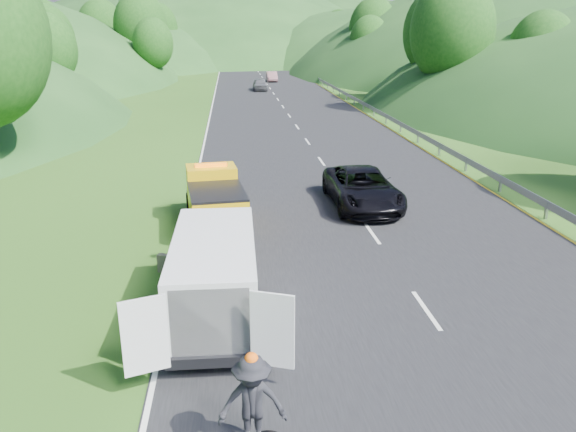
{
  "coord_description": "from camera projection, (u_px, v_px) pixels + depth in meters",
  "views": [
    {
      "loc": [
        -2.06,
        -15.06,
        7.19
      ],
      "look_at": [
        -0.28,
        2.52,
        1.3
      ],
      "focal_mm": 35.0,
      "sensor_mm": 36.0,
      "label": 1
    }
  ],
  "objects": [
    {
      "name": "tree_line_right",
      "position": [
        417.0,
        86.0,
        75.51
      ],
      "size": [
        14.0,
        140.0,
        14.0
      ],
      "primitive_type": null,
      "color": "#28581A",
      "rests_on": "ground"
    },
    {
      "name": "road_surface",
      "position": [
        283.0,
        107.0,
        54.73
      ],
      "size": [
        14.0,
        200.0,
        0.02
      ],
      "primitive_type": "cube",
      "color": "black",
      "rests_on": "ground"
    },
    {
      "name": "dist_car_b",
      "position": [
        272.0,
        82.0,
        81.19
      ],
      "size": [
        1.46,
        4.2,
        1.38
      ],
      "primitive_type": "imported",
      "color": "#7A5156",
      "rests_on": "ground"
    },
    {
      "name": "ground",
      "position": [
        306.0,
        284.0,
        16.69
      ],
      "size": [
        320.0,
        320.0,
        0.0
      ],
      "primitive_type": "plane",
      "color": "#38661E",
      "rests_on": "ground"
    },
    {
      "name": "dist_car_a",
      "position": [
        260.0,
        90.0,
        69.41
      ],
      "size": [
        1.69,
        4.19,
        1.43
      ],
      "primitive_type": "imported",
      "color": "#4B4B50",
      "rests_on": "ground"
    },
    {
      "name": "hills_backdrop",
      "position": [
        263.0,
        59.0,
        144.45
      ],
      "size": [
        201.0,
        288.6,
        44.0
      ],
      "primitive_type": null,
      "color": "#2D5B23",
      "rests_on": "ground"
    },
    {
      "name": "guardrail",
      "position": [
        334.0,
        92.0,
        67.22
      ],
      "size": [
        0.06,
        140.0,
        1.52
      ],
      "primitive_type": "cube",
      "color": "gray",
      "rests_on": "ground"
    },
    {
      "name": "tow_truck",
      "position": [
        214.0,
        198.0,
        21.3
      ],
      "size": [
        2.51,
        5.39,
        2.23
      ],
      "rotation": [
        0.0,
        0.0,
        0.12
      ],
      "color": "black",
      "rests_on": "ground"
    },
    {
      "name": "passing_suv",
      "position": [
        362.0,
        206.0,
        24.0
      ],
      "size": [
        2.7,
        5.73,
        1.58
      ],
      "primitive_type": "imported",
      "rotation": [
        0.0,
        0.0,
        0.01
      ],
      "color": "black",
      "rests_on": "ground"
    },
    {
      "name": "tree_line_left",
      "position": [
        97.0,
        89.0,
        71.51
      ],
      "size": [
        14.0,
        140.0,
        14.0
      ],
      "primitive_type": null,
      "color": "#28581A",
      "rests_on": "ground"
    },
    {
      "name": "child",
      "position": [
        214.0,
        292.0,
        16.18
      ],
      "size": [
        0.61,
        0.55,
        1.05
      ],
      "primitive_type": "imported",
      "rotation": [
        0.0,
        0.0,
        -0.35
      ],
      "color": "tan",
      "rests_on": "ground"
    },
    {
      "name": "white_van",
      "position": [
        215.0,
        273.0,
        14.36
      ],
      "size": [
        3.47,
        6.36,
        2.25
      ],
      "rotation": [
        0.0,
        0.0,
        -0.01
      ],
      "color": "black",
      "rests_on": "ground"
    },
    {
      "name": "suitcase",
      "position": [
        164.0,
        263.0,
        17.41
      ],
      "size": [
        0.41,
        0.33,
        0.58
      ],
      "primitive_type": "cube",
      "rotation": [
        0.0,
        0.0,
        -0.41
      ],
      "color": "#5C5945",
      "rests_on": "ground"
    },
    {
      "name": "woman",
      "position": [
        194.0,
        264.0,
        18.07
      ],
      "size": [
        0.71,
        0.8,
        1.8
      ],
      "primitive_type": "imported",
      "rotation": [
        0.0,
        0.0,
        2.0
      ],
      "color": "silver",
      "rests_on": "ground"
    }
  ]
}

